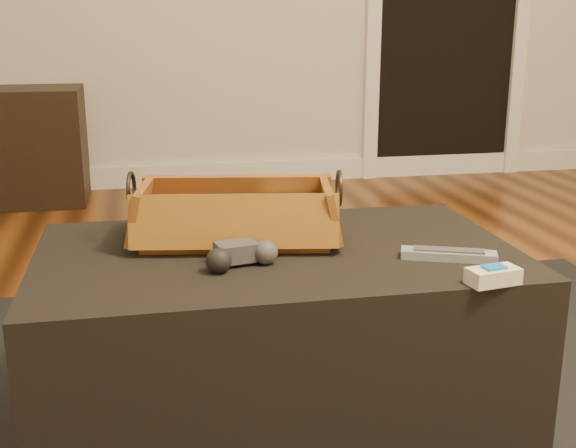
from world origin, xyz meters
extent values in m
cube|color=white|center=(0.00, 2.73, 0.06)|extent=(5.00, 0.04, 0.12)
cube|color=black|center=(-0.18, 0.09, 0.01)|extent=(2.60, 2.00, 0.01)
cube|color=black|center=(-0.18, 0.14, 0.22)|extent=(1.00, 0.60, 0.42)
cube|color=black|center=(-0.28, 0.20, 0.46)|extent=(0.24, 0.07, 0.02)
cube|color=tan|center=(-0.14, 0.23, 0.48)|extent=(0.14, 0.12, 0.07)
cube|color=brown|center=(-0.26, 0.22, 0.44)|extent=(0.42, 0.25, 0.02)
cube|color=#9E5523|center=(-0.24, 0.31, 0.50)|extent=(0.43, 0.11, 0.11)
cube|color=#9F6C24|center=(-0.28, 0.12, 0.50)|extent=(0.43, 0.11, 0.11)
cube|color=#9D5C23|center=(-0.06, 0.18, 0.50)|extent=(0.07, 0.22, 0.11)
cube|color=brown|center=(-0.46, 0.25, 0.50)|extent=(0.07, 0.22, 0.11)
torus|color=black|center=(-0.04, 0.18, 0.55)|extent=(0.02, 0.08, 0.08)
torus|color=black|center=(-0.48, 0.25, 0.55)|extent=(0.02, 0.08, 0.08)
cube|color=#38373B|center=(-0.28, 0.06, 0.46)|extent=(0.09, 0.07, 0.04)
sphere|color=black|center=(-0.32, 0.02, 0.46)|extent=(0.06, 0.06, 0.05)
sphere|color=#39393C|center=(-0.22, 0.05, 0.46)|extent=(0.06, 0.06, 0.05)
cube|color=#9A9DA1|center=(0.15, 0.01, 0.44)|extent=(0.19, 0.11, 0.02)
cube|color=#3C3C3F|center=(0.15, 0.01, 0.45)|extent=(0.14, 0.08, 0.00)
cube|color=silver|center=(0.17, -0.14, 0.45)|extent=(0.10, 0.06, 0.03)
cube|color=blue|center=(0.17, -0.14, 0.46)|extent=(0.04, 0.03, 0.01)
camera|label=1|loc=(-0.45, -1.29, 0.90)|focal=45.00mm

